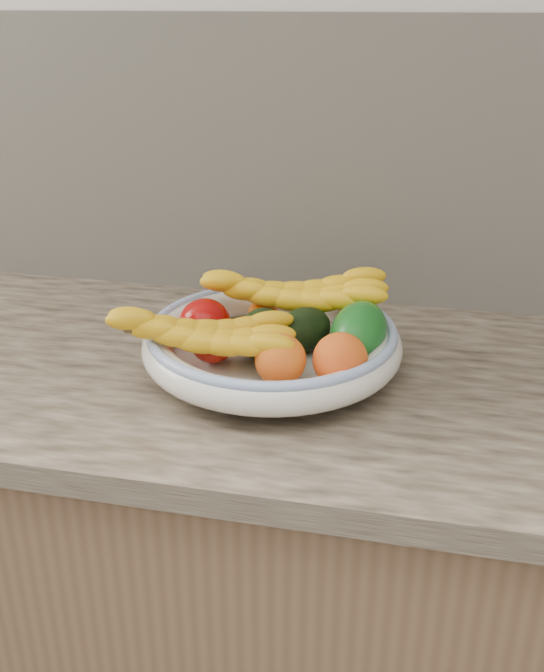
{
  "coord_description": "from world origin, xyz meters",
  "views": [
    {
      "loc": [
        0.22,
        0.67,
        1.43
      ],
      "look_at": [
        0.0,
        1.66,
        0.96
      ],
      "focal_mm": 40.0,
      "sensor_mm": 36.0,
      "label": 1
    }
  ],
  "objects_px": {
    "green_mango": "(359,332)",
    "banana_bunch_front": "(201,339)",
    "banana_bunch_back": "(293,298)",
    "fruit_bowl": "(272,343)"
  },
  "relations": [
    {
      "from": "green_mango",
      "to": "banana_bunch_front",
      "type": "relative_size",
      "value": 0.44
    },
    {
      "from": "green_mango",
      "to": "banana_bunch_front",
      "type": "bearing_deg",
      "value": -152.03
    },
    {
      "from": "green_mango",
      "to": "banana_bunch_front",
      "type": "height_order",
      "value": "green_mango"
    },
    {
      "from": "banana_bunch_back",
      "to": "banana_bunch_front",
      "type": "bearing_deg",
      "value": -127.92
    },
    {
      "from": "banana_bunch_back",
      "to": "fruit_bowl",
      "type": "bearing_deg",
      "value": -106.26
    },
    {
      "from": "fruit_bowl",
      "to": "banana_bunch_back",
      "type": "xyz_separation_m",
      "value": [
        0.01,
        0.09,
        0.04
      ]
    },
    {
      "from": "banana_bunch_back",
      "to": "banana_bunch_front",
      "type": "relative_size",
      "value": 1.11
    },
    {
      "from": "banana_bunch_back",
      "to": "banana_bunch_front",
      "type": "distance_m",
      "value": 0.19
    },
    {
      "from": "green_mango",
      "to": "banana_bunch_back",
      "type": "distance_m",
      "value": 0.14
    },
    {
      "from": "banana_bunch_back",
      "to": "banana_bunch_front",
      "type": "xyz_separation_m",
      "value": [
        -0.1,
        -0.17,
        -0.01
      ]
    }
  ]
}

